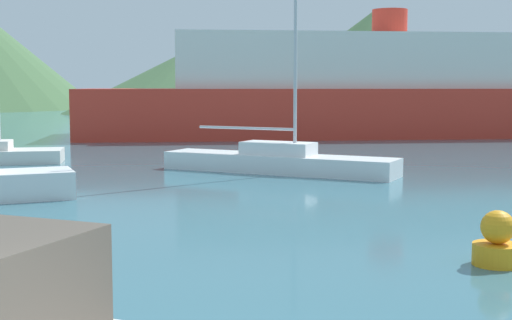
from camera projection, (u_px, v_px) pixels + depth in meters
sailboat_inner at (278, 159)px, 24.96m from camera, size 8.47×4.67×10.79m
ferry_distant at (388, 92)px, 44.22m from camera, size 38.52×15.65×7.71m
buoy_marker at (497, 243)px, 12.04m from camera, size 0.82×0.82×0.94m
hill_central at (188, 82)px, 81.68m from camera, size 28.64×28.64×7.12m
hill_east at (375, 60)px, 91.75m from camera, size 34.79×34.79×12.89m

